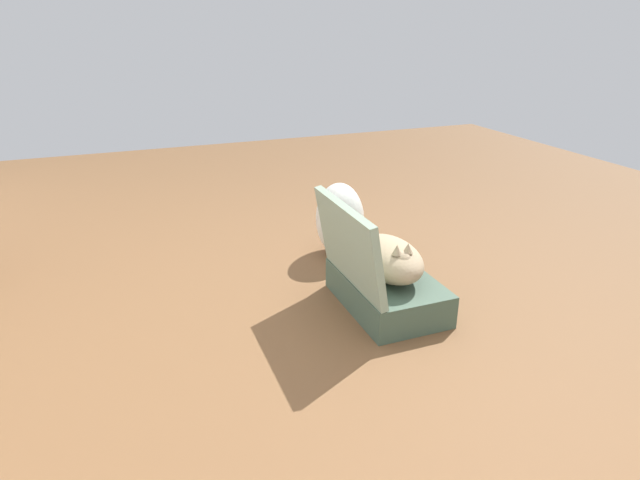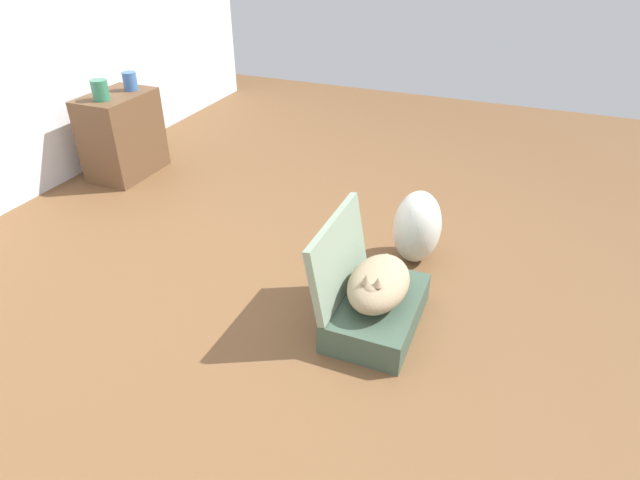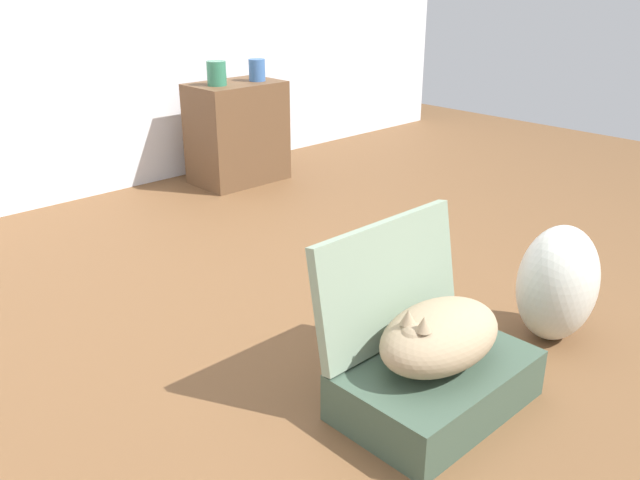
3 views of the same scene
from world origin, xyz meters
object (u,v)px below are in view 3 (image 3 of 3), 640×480
(suitcase_base, at_px, (436,385))
(vase_short, at_px, (257,70))
(side_table, at_px, (237,133))
(vase_tall, at_px, (217,73))
(cat, at_px, (439,336))
(plastic_bag_white, at_px, (558,283))

(suitcase_base, xyz_separation_m, vase_short, (1.14, 2.29, 0.61))
(side_table, bearing_deg, vase_tall, -173.87)
(suitcase_base, height_order, cat, cat)
(cat, bearing_deg, vase_tall, 69.48)
(suitcase_base, height_order, vase_short, vase_short)
(vase_tall, height_order, vase_short, vase_tall)
(plastic_bag_white, xyz_separation_m, vase_short, (0.49, 2.32, 0.47))
(vase_tall, bearing_deg, cat, -110.52)
(plastic_bag_white, bearing_deg, vase_short, 78.08)
(suitcase_base, distance_m, vase_short, 2.63)
(vase_tall, relative_size, vase_short, 1.07)
(plastic_bag_white, bearing_deg, suitcase_base, 177.20)
(side_table, distance_m, vase_tall, 0.41)
(cat, distance_m, vase_short, 2.59)
(cat, bearing_deg, side_table, 66.64)
(plastic_bag_white, distance_m, vase_short, 2.42)
(plastic_bag_white, distance_m, vase_tall, 2.40)
(suitcase_base, height_order, plastic_bag_white, plastic_bag_white)
(suitcase_base, relative_size, plastic_bag_white, 1.40)
(cat, height_order, side_table, side_table)
(side_table, relative_size, vase_short, 4.71)
(vase_short, bearing_deg, suitcase_base, -116.54)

